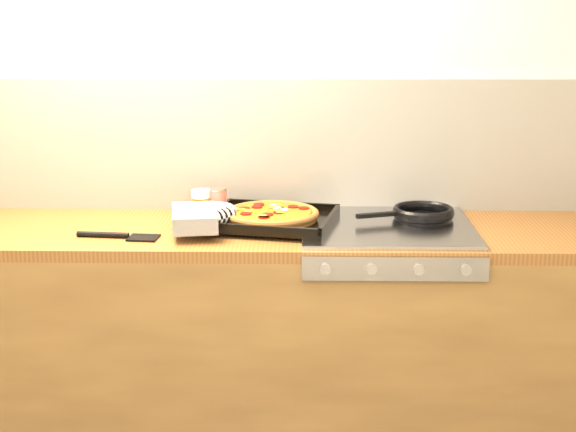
{
  "coord_description": "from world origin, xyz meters",
  "views": [
    {
      "loc": [
        0.16,
        -1.91,
        1.7
      ],
      "look_at": [
        0.1,
        1.08,
        0.95
      ],
      "focal_mm": 55.0,
      "sensor_mm": 36.0,
      "label": 1
    }
  ],
  "objects_px": {
    "frying_pan": "(422,214)",
    "juice_glass": "(201,205)",
    "tomato_can": "(216,203)",
    "pizza_on_tray": "(251,216)"
  },
  "relations": [
    {
      "from": "pizza_on_tray",
      "to": "tomato_can",
      "type": "xyz_separation_m",
      "value": [
        -0.14,
        0.14,
        0.01
      ]
    },
    {
      "from": "pizza_on_tray",
      "to": "juice_glass",
      "type": "bearing_deg",
      "value": 150.01
    },
    {
      "from": "frying_pan",
      "to": "tomato_can",
      "type": "xyz_separation_m",
      "value": [
        -0.75,
        0.06,
        0.02
      ]
    },
    {
      "from": "tomato_can",
      "to": "juice_glass",
      "type": "xyz_separation_m",
      "value": [
        -0.05,
        -0.03,
        0.0
      ]
    },
    {
      "from": "pizza_on_tray",
      "to": "juice_glass",
      "type": "height_order",
      "value": "juice_glass"
    },
    {
      "from": "frying_pan",
      "to": "juice_glass",
      "type": "bearing_deg",
      "value": 178.42
    },
    {
      "from": "frying_pan",
      "to": "juice_glass",
      "type": "distance_m",
      "value": 0.8
    },
    {
      "from": "pizza_on_tray",
      "to": "juice_glass",
      "type": "relative_size",
      "value": 5.28
    },
    {
      "from": "frying_pan",
      "to": "tomato_can",
      "type": "relative_size",
      "value": 3.42
    },
    {
      "from": "pizza_on_tray",
      "to": "juice_glass",
      "type": "xyz_separation_m",
      "value": [
        -0.19,
        0.11,
        0.01
      ]
    }
  ]
}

